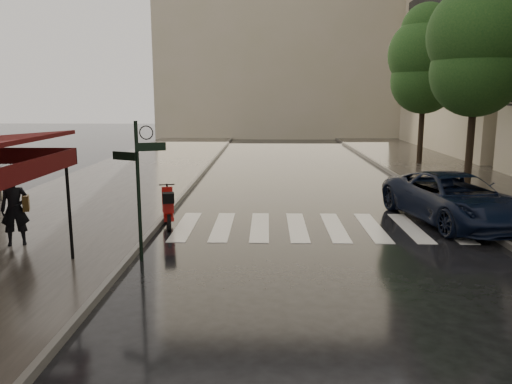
{
  "coord_description": "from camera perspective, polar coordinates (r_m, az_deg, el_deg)",
  "views": [
    {
      "loc": [
        1.6,
        -7.59,
        3.61
      ],
      "look_at": [
        1.34,
        3.9,
        1.4
      ],
      "focal_mm": 35.0,
      "sensor_mm": 36.0,
      "label": 1
    }
  ],
  "objects": [
    {
      "name": "ground",
      "position": [
        8.56,
        -9.9,
        -14.23
      ],
      "size": [
        120.0,
        120.0,
        0.0
      ],
      "primitive_type": "plane",
      "color": "black",
      "rests_on": "ground"
    },
    {
      "name": "sidewalk_near",
      "position": [
        20.83,
        -15.75,
        0.65
      ],
      "size": [
        6.0,
        60.0,
        0.12
      ],
      "primitive_type": "cube",
      "color": "#38332D",
      "rests_on": "ground"
    },
    {
      "name": "sidewalk_far",
      "position": [
        21.71,
        24.76,
        0.45
      ],
      "size": [
        5.5,
        60.0,
        0.12
      ],
      "primitive_type": "cube",
      "color": "#38332D",
      "rests_on": "ground"
    },
    {
      "name": "curb_near",
      "position": [
        20.14,
        -7.43,
        0.67
      ],
      "size": [
        0.12,
        60.0,
        0.16
      ],
      "primitive_type": "cube",
      "color": "#595651",
      "rests_on": "ground"
    },
    {
      "name": "curb_far",
      "position": [
        20.75,
        17.66,
        0.55
      ],
      "size": [
        0.12,
        60.0,
        0.16
      ],
      "primitive_type": "cube",
      "color": "#595651",
      "rests_on": "ground"
    },
    {
      "name": "crosswalk",
      "position": [
        14.13,
        6.86,
        -3.98
      ],
      "size": [
        7.85,
        3.2,
        0.01
      ],
      "color": "silver",
      "rests_on": "ground"
    },
    {
      "name": "signpost",
      "position": [
        11.1,
        -13.29,
        1.37
      ],
      "size": [
        1.17,
        0.29,
        3.1
      ],
      "color": "black",
      "rests_on": "ground"
    },
    {
      "name": "haussmann_far",
      "position": [
        37.18,
        26.37,
        18.52
      ],
      "size": [
        8.0,
        16.0,
        18.5
      ],
      "primitive_type": "cube",
      "color": "tan",
      "rests_on": "ground"
    },
    {
      "name": "backdrop_building",
      "position": [
        46.06,
        3.2,
        18.83
      ],
      "size": [
        22.0,
        6.0,
        20.0
      ],
      "primitive_type": "cube",
      "color": "tan",
      "rests_on": "ground"
    },
    {
      "name": "tree_mid",
      "position": [
        21.22,
        24.06,
        15.33
      ],
      "size": [
        3.8,
        3.8,
        8.34
      ],
      "color": "black",
      "rests_on": "sidewalk_far"
    },
    {
      "name": "tree_far",
      "position": [
        27.86,
        18.79,
        14.11
      ],
      "size": [
        3.8,
        3.8,
        8.16
      ],
      "color": "black",
      "rests_on": "sidewalk_far"
    },
    {
      "name": "pedestrian_with_umbrella",
      "position": [
        12.96,
        -26.12,
        1.62
      ],
      "size": [
        1.34,
        1.35,
        2.49
      ],
      "rotation": [
        0.0,
        0.0,
        0.38
      ],
      "color": "black",
      "rests_on": "sidewalk_near"
    },
    {
      "name": "scooter",
      "position": [
        14.23,
        -10.01,
        -1.87
      ],
      "size": [
        0.66,
        1.66,
        1.1
      ],
      "rotation": [
        0.0,
        0.0,
        0.23
      ],
      "color": "black",
      "rests_on": "ground"
    },
    {
      "name": "parked_car",
      "position": [
        15.47,
        21.7,
        -0.69
      ],
      "size": [
        3.4,
        5.52,
        1.43
      ],
      "primitive_type": "imported",
      "rotation": [
        0.0,
        0.0,
        0.21
      ],
      "color": "black",
      "rests_on": "ground"
    }
  ]
}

